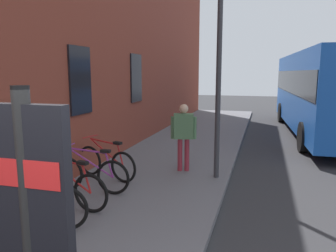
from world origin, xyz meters
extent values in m
plane|color=#2D2D30|center=(6.00, -1.00, 0.00)|extent=(60.00, 60.00, 0.00)
cube|color=slate|center=(8.00, 1.75, 0.06)|extent=(24.00, 3.50, 0.12)
cube|color=black|center=(5.50, 3.48, 2.40)|extent=(0.90, 0.06, 1.60)
cube|color=black|center=(9.00, 3.48, 2.40)|extent=(0.90, 0.06, 1.60)
torus|color=black|center=(1.83, 2.11, 0.48)|extent=(0.21, 0.72, 0.72)
cylinder|color=black|center=(1.94, 2.59, 0.76)|extent=(0.25, 1.00, 0.58)
cylinder|color=black|center=(1.85, 2.18, 0.73)|extent=(0.07, 0.19, 0.51)
cube|color=black|center=(1.87, 2.25, 1.02)|extent=(0.14, 0.22, 0.06)
torus|color=black|center=(2.65, 3.22, 0.48)|extent=(0.19, 0.72, 0.72)
torus|color=black|center=(2.83, 2.18, 0.48)|extent=(0.19, 0.72, 0.72)
cylinder|color=#B21E1E|center=(2.74, 2.68, 0.76)|extent=(0.22, 1.01, 0.58)
cylinder|color=#B21E1E|center=(2.73, 2.75, 1.00)|extent=(0.19, 0.84, 0.09)
cylinder|color=#B21E1E|center=(2.82, 2.26, 0.73)|extent=(0.07, 0.19, 0.51)
cube|color=black|center=(2.81, 2.33, 1.02)|extent=(0.13, 0.21, 0.06)
cylinder|color=#B21E1E|center=(2.65, 3.17, 1.08)|extent=(0.48, 0.11, 0.02)
torus|color=black|center=(3.62, 3.19, 0.48)|extent=(0.13, 0.72, 0.72)
torus|color=black|center=(3.52, 2.15, 0.48)|extent=(0.13, 0.72, 0.72)
cylinder|color=#B21E1E|center=(3.57, 2.65, 0.76)|extent=(0.14, 1.02, 0.58)
cylinder|color=#B21E1E|center=(3.57, 2.72, 1.00)|extent=(0.12, 0.85, 0.09)
cylinder|color=#B21E1E|center=(3.52, 2.22, 0.73)|extent=(0.05, 0.19, 0.51)
cube|color=black|center=(3.53, 2.30, 1.02)|extent=(0.12, 0.21, 0.06)
cylinder|color=#B21E1E|center=(3.62, 3.14, 1.08)|extent=(0.48, 0.07, 0.02)
torus|color=black|center=(4.41, 3.21, 0.48)|extent=(0.07, 0.72, 0.72)
torus|color=black|center=(4.43, 2.16, 0.48)|extent=(0.07, 0.72, 0.72)
cylinder|color=#8C338C|center=(4.42, 2.66, 0.76)|extent=(0.05, 1.02, 0.58)
cylinder|color=#8C338C|center=(4.42, 2.74, 1.00)|extent=(0.05, 0.85, 0.09)
cylinder|color=#8C338C|center=(4.43, 2.24, 0.73)|extent=(0.04, 0.19, 0.51)
cube|color=black|center=(4.42, 2.31, 1.02)|extent=(0.10, 0.20, 0.06)
cylinder|color=#8C338C|center=(4.41, 3.16, 1.08)|extent=(0.48, 0.03, 0.02)
torus|color=black|center=(5.44, 3.27, 0.48)|extent=(0.25, 0.71, 0.72)
torus|color=black|center=(5.15, 2.26, 0.48)|extent=(0.25, 0.71, 0.72)
cylinder|color=#B21E1E|center=(5.29, 2.74, 0.76)|extent=(0.31, 0.99, 0.58)
cylinder|color=#B21E1E|center=(5.31, 2.81, 1.00)|extent=(0.27, 0.83, 0.09)
cylinder|color=#B21E1E|center=(5.17, 2.33, 0.73)|extent=(0.08, 0.19, 0.51)
cube|color=black|center=(5.19, 2.41, 1.02)|extent=(0.15, 0.22, 0.06)
cylinder|color=#B21E1E|center=(5.42, 3.22, 1.08)|extent=(0.47, 0.15, 0.02)
cube|color=black|center=(0.14, 0.56, 1.87)|extent=(0.09, 0.55, 1.10)
cube|color=red|center=(0.14, 0.56, 2.03)|extent=(0.10, 0.50, 0.16)
cube|color=#1951B2|center=(13.32, -3.00, 1.85)|extent=(10.63, 3.11, 3.00)
cube|color=black|center=(13.32, -3.00, 2.21)|extent=(10.42, 3.14, 0.90)
cylinder|color=black|center=(9.90, -2.00, 0.50)|extent=(1.01, 0.31, 1.00)
cylinder|color=black|center=(16.75, -4.00, 0.50)|extent=(1.01, 0.31, 1.00)
cylinder|color=black|center=(16.60, -1.60, 0.50)|extent=(1.01, 0.31, 1.00)
cylinder|color=maroon|center=(6.40, 1.26, 0.54)|extent=(0.12, 0.12, 0.83)
cylinder|color=maroon|center=(6.44, 1.09, 0.54)|extent=(0.12, 0.12, 0.83)
cube|color=#4C724C|center=(6.42, 1.18, 1.27)|extent=(0.35, 0.53, 0.63)
sphere|color=#D8AD8C|center=(6.42, 1.18, 1.71)|extent=(0.23, 0.23, 0.23)
cylinder|color=#4C724C|center=(6.36, 1.45, 1.23)|extent=(0.10, 0.10, 0.56)
cylinder|color=#4C724C|center=(6.48, 0.91, 1.23)|extent=(0.10, 0.10, 0.56)
cylinder|color=#333338|center=(6.13, 0.30, 2.61)|extent=(0.12, 0.12, 4.97)
camera|label=1|loc=(-1.33, -0.72, 2.59)|focal=34.70mm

